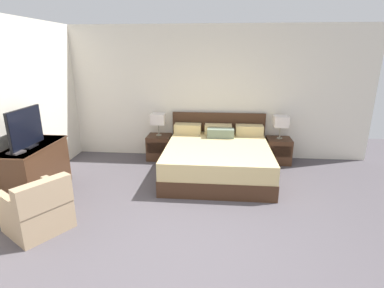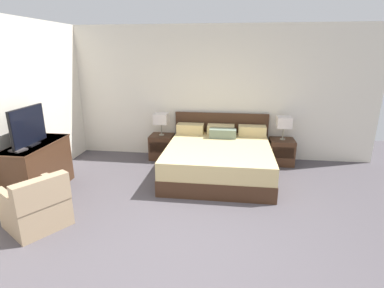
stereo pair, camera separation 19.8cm
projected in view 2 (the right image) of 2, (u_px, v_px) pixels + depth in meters
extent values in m
plane|color=#4C474C|center=(181.00, 254.00, 3.48)|extent=(10.44, 10.44, 0.00)
cube|color=silver|center=(208.00, 93.00, 6.38)|extent=(6.96, 0.06, 2.79)
cube|color=silver|center=(16.00, 107.00, 4.79)|extent=(0.06, 5.28, 2.79)
cube|color=#422819|center=(218.00, 169.00, 5.64)|extent=(1.91, 2.05, 0.28)
cube|color=#D6BC7F|center=(218.00, 154.00, 5.55)|extent=(1.90, 2.02, 0.30)
cube|color=#422819|center=(221.00, 135.00, 6.52)|extent=(1.99, 0.05, 1.00)
cube|color=#D6BC7F|center=(190.00, 129.00, 6.36)|extent=(0.56, 0.28, 0.20)
cube|color=#D6BC7F|center=(221.00, 130.00, 6.28)|extent=(0.56, 0.28, 0.20)
cube|color=#D6BC7F|center=(252.00, 131.00, 6.20)|extent=(0.56, 0.28, 0.20)
cube|color=slate|center=(223.00, 133.00, 6.02)|extent=(0.54, 0.22, 0.18)
cube|color=#422819|center=(162.00, 147.00, 6.54)|extent=(0.49, 0.47, 0.52)
cube|color=black|center=(159.00, 148.00, 6.30)|extent=(0.42, 0.01, 0.23)
cube|color=#422819|center=(281.00, 152.00, 6.21)|extent=(0.49, 0.47, 0.52)
cube|color=black|center=(283.00, 153.00, 5.98)|extent=(0.42, 0.01, 0.23)
cylinder|color=gray|center=(162.00, 135.00, 6.46)|extent=(0.11, 0.11, 0.02)
cylinder|color=gray|center=(161.00, 129.00, 6.42)|extent=(0.02, 0.02, 0.24)
cube|color=silver|center=(161.00, 118.00, 6.35)|extent=(0.29, 0.29, 0.22)
cylinder|color=gray|center=(282.00, 139.00, 6.13)|extent=(0.11, 0.11, 0.02)
cylinder|color=gray|center=(283.00, 133.00, 6.10)|extent=(0.02, 0.02, 0.24)
cube|color=silver|center=(284.00, 122.00, 6.03)|extent=(0.29, 0.29, 0.22)
cube|color=#422819|center=(39.00, 168.00, 4.92)|extent=(0.51, 1.20, 0.84)
cube|color=#482C1C|center=(35.00, 144.00, 4.80)|extent=(0.52, 1.24, 0.02)
cube|color=black|center=(31.00, 144.00, 4.71)|extent=(0.18, 0.24, 0.02)
cube|color=black|center=(28.00, 126.00, 4.62)|extent=(0.04, 0.78, 0.60)
cube|color=black|center=(29.00, 126.00, 4.62)|extent=(0.01, 0.76, 0.57)
cube|color=#383333|center=(18.00, 150.00, 4.44)|extent=(0.23, 0.23, 0.03)
cube|color=#9E8466|center=(36.00, 212.00, 4.00)|extent=(0.94, 0.94, 0.40)
cube|color=#9E8466|center=(41.00, 192.00, 3.72)|extent=(0.50, 0.66, 0.36)
cube|color=#9E8466|center=(8.00, 201.00, 3.70)|extent=(0.58, 0.41, 0.18)
cube|color=#9E8466|center=(55.00, 185.00, 4.13)|extent=(0.58, 0.41, 0.18)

